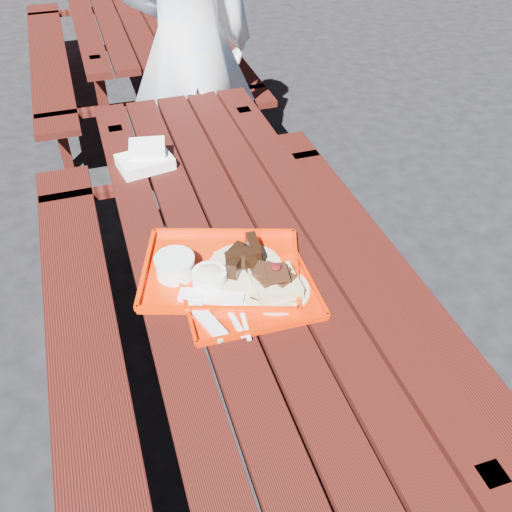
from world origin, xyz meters
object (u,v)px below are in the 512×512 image
object	(u,v)px
picnic_table_near	(243,286)
near_tray	(248,287)
picnic_table_far	(129,30)
person	(188,45)
far_tray	(218,269)

from	to	relation	value
picnic_table_near	near_tray	size ratio (longest dim) A/B	5.88
picnic_table_near	near_tray	bearing A→B (deg)	-102.45
picnic_table_far	near_tray	bearing A→B (deg)	-90.98
person	near_tray	bearing A→B (deg)	87.85
far_tray	picnic_table_near	bearing A→B (deg)	46.70
picnic_table_near	person	bearing A→B (deg)	84.08
picnic_table_near	picnic_table_far	xyz separation A→B (m)	(0.00, 2.80, 0.00)
near_tray	person	size ratio (longest dim) A/B	0.22
far_tray	person	bearing A→B (deg)	80.26
near_tray	person	world-z (taller)	person
picnic_table_near	far_tray	size ratio (longest dim) A/B	4.16
picnic_table_far	far_tray	world-z (taller)	far_tray
picnic_table_far	far_tray	size ratio (longest dim) A/B	4.16
picnic_table_near	far_tray	xyz separation A→B (m)	(-0.11, -0.12, 0.21)
near_tray	person	bearing A→B (deg)	83.12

